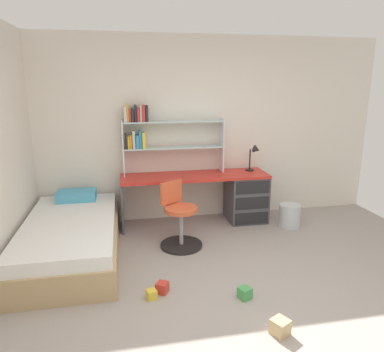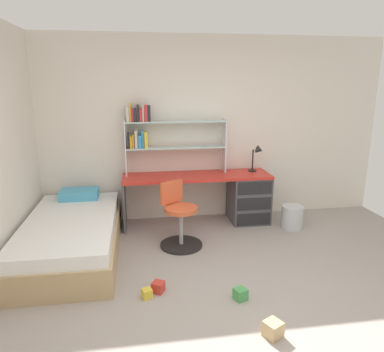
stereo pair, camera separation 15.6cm
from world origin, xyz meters
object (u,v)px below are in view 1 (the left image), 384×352
at_px(toy_block_yellow_0, 151,294).
at_px(desk, 232,194).
at_px(waste_bin, 289,216).
at_px(toy_block_green_1, 245,293).
at_px(bed_platform, 71,238).
at_px(toy_block_natural_3, 280,327).
at_px(bookshelf_hutch, 156,133).
at_px(toy_block_red_2, 162,288).
at_px(swivel_chair, 179,221).
at_px(desk_lamp, 255,154).

bearing_deg(toy_block_yellow_0, desk, 53.26).
height_order(waste_bin, toy_block_green_1, waste_bin).
bearing_deg(bed_platform, toy_block_natural_3, -43.72).
distance_m(bookshelf_hutch, bed_platform, 1.76).
xyz_separation_m(bookshelf_hutch, toy_block_green_1, (0.61, -2.08, -1.24)).
height_order(toy_block_green_1, toy_block_red_2, toy_block_green_1).
bearing_deg(toy_block_natural_3, waste_bin, 62.72).
distance_m(swivel_chair, toy_block_yellow_0, 1.19).
bearing_deg(swivel_chair, waste_bin, 11.21).
xyz_separation_m(bed_platform, waste_bin, (2.88, 0.35, -0.06)).
height_order(bookshelf_hutch, waste_bin, bookshelf_hutch).
bearing_deg(desk_lamp, toy_block_green_1, -112.01).
bearing_deg(toy_block_green_1, swivel_chair, 108.86).
distance_m(bookshelf_hutch, toy_block_green_1, 2.50).
relative_size(desk, waste_bin, 6.48).
distance_m(desk, toy_block_green_1, 2.01).
xyz_separation_m(swivel_chair, bed_platform, (-1.27, -0.03, -0.09)).
relative_size(desk, bed_platform, 1.01).
relative_size(toy_block_yellow_0, toy_block_natural_3, 0.68).
xyz_separation_m(swivel_chair, toy_block_yellow_0, (-0.44, -1.08, -0.27)).
height_order(desk, desk_lamp, desk_lamp).
bearing_deg(desk, toy_block_green_1, -103.44).
xyz_separation_m(waste_bin, toy_block_green_1, (-1.19, -1.55, -0.11)).
bearing_deg(toy_block_green_1, desk_lamp, 67.99).
height_order(desk, toy_block_natural_3, desk).
relative_size(swivel_chair, toy_block_red_2, 7.63).
bearing_deg(toy_block_yellow_0, bookshelf_hutch, 82.49).
bearing_deg(toy_block_green_1, toy_block_red_2, 162.36).
bearing_deg(toy_block_red_2, desk_lamp, 48.43).
bearing_deg(bed_platform, toy_block_green_1, -35.32).
relative_size(swivel_chair, toy_block_green_1, 7.41).
bearing_deg(swivel_chair, toy_block_natural_3, -73.12).
bearing_deg(desk, desk_lamp, 10.82).
xyz_separation_m(desk_lamp, swivel_chair, (-1.23, -0.76, -0.65)).
relative_size(bookshelf_hutch, toy_block_green_1, 13.10).
relative_size(desk_lamp, swivel_chair, 0.48).
bearing_deg(toy_block_yellow_0, toy_block_red_2, 36.32).
xyz_separation_m(bookshelf_hutch, desk_lamp, (1.41, -0.09, -0.32)).
distance_m(desk_lamp, waste_bin, 1.00).
bearing_deg(toy_block_natural_3, toy_block_yellow_0, 144.77).
bearing_deg(bookshelf_hutch, desk_lamp, -3.71).
bearing_deg(toy_block_yellow_0, waste_bin, 34.30).
bearing_deg(toy_block_green_1, toy_block_yellow_0, 169.61).
xyz_separation_m(swivel_chair, waste_bin, (1.61, 0.32, -0.16)).
bearing_deg(waste_bin, desk, 152.98).
relative_size(bed_platform, toy_block_green_1, 18.88).
relative_size(waste_bin, toy_block_natural_3, 2.46).
relative_size(desk_lamp, bed_platform, 0.19).
bearing_deg(swivel_chair, desk_lamp, 31.66).
xyz_separation_m(bookshelf_hutch, toy_block_red_2, (-0.14, -1.84, -1.24)).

